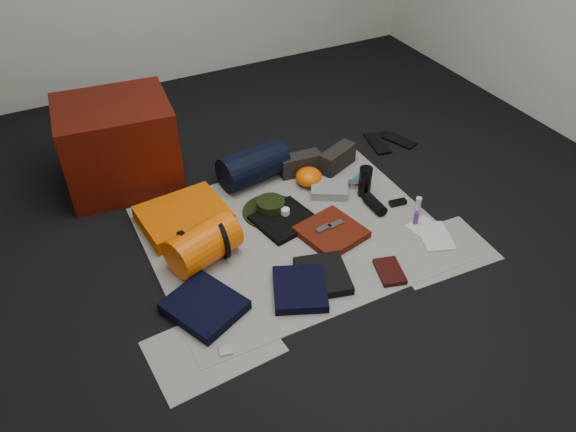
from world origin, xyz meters
name	(u,v)px	position (x,y,z in m)	size (l,w,h in m)	color
floor	(293,234)	(0.00, 0.00, -0.01)	(4.50, 4.50, 0.02)	black
newspaper_mat	(293,233)	(0.00, 0.00, 0.00)	(1.60, 1.30, 0.01)	#B1ADA4
newspaper_sheet_front_left	(213,347)	(-0.70, -0.55, 0.00)	(0.58, 0.40, 0.00)	#B1ADA4
newspaper_sheet_front_right	(439,251)	(0.65, -0.50, 0.00)	(0.58, 0.40, 0.00)	#B1ADA4
red_cabinet	(119,145)	(-0.72, 0.94, 0.28)	(0.66, 0.55, 0.55)	#4D0E05
sleeping_pad	(184,216)	(-0.53, 0.37, 0.05)	(0.48, 0.39, 0.09)	#F86202
stuff_sack	(204,244)	(-0.53, 0.01, 0.12)	(0.22, 0.22, 0.38)	#F25A04
sack_strap_left	(186,250)	(-0.63, 0.01, 0.11)	(0.22, 0.22, 0.03)	black
sack_strap_right	(221,239)	(-0.43, 0.01, 0.11)	(0.22, 0.22, 0.03)	black
navy_duffel	(253,166)	(0.01, 0.57, 0.12)	(0.22, 0.22, 0.43)	black
boonie_brim	(271,211)	(-0.03, 0.23, 0.01)	(0.34, 0.34, 0.01)	black
boonie_crown	(271,206)	(-0.03, 0.23, 0.05)	(0.17, 0.17, 0.07)	black
hiking_boot_left	(300,164)	(0.32, 0.51, 0.07)	(0.27, 0.10, 0.14)	black
hiking_boot_right	(337,158)	(0.57, 0.46, 0.08)	(0.28, 0.10, 0.14)	black
flip_flop_left	(377,143)	(0.98, 0.59, 0.01)	(0.10, 0.28, 0.02)	black
flip_flop_right	(397,140)	(1.13, 0.57, 0.01)	(0.10, 0.28, 0.02)	black
trousers_navy_a	(205,306)	(-0.66, -0.32, 0.03)	(0.30, 0.35, 0.05)	black
trousers_navy_b	(300,289)	(-0.18, -0.43, 0.03)	(0.26, 0.30, 0.05)	black
trousers_charcoal	(323,276)	(-0.03, -0.40, 0.03)	(0.25, 0.29, 0.05)	black
black_tshirt	(284,220)	(0.00, 0.11, 0.02)	(0.32, 0.30, 0.03)	black
red_shirt	(331,232)	(0.18, -0.12, 0.03)	(0.32, 0.32, 0.04)	#571609
orange_stuff_sack	(309,177)	(0.31, 0.38, 0.06)	(0.17, 0.17, 0.11)	#F25A04
first_aid_pouch	(329,190)	(0.37, 0.23, 0.03)	(0.22, 0.17, 0.06)	gray
water_bottle	(365,182)	(0.56, 0.12, 0.11)	(0.08, 0.08, 0.20)	black
speaker	(375,204)	(0.54, -0.03, 0.04)	(0.07, 0.07, 0.17)	black
compact_camera	(356,184)	(0.57, 0.22, 0.03)	(0.10, 0.06, 0.04)	#9E9FA3
cyan_case	(360,179)	(0.62, 0.25, 0.02)	(0.11, 0.07, 0.03)	#1069A0
toiletry_purple	(416,218)	(0.67, -0.26, 0.05)	(0.03, 0.03, 0.09)	#59267A
toiletry_clear	(418,205)	(0.75, -0.17, 0.06)	(0.03, 0.03, 0.10)	silver
paperback_book	(390,271)	(0.30, -0.53, 0.02)	(0.13, 0.19, 0.03)	black
map_booklet	(435,236)	(0.70, -0.40, 0.01)	(0.17, 0.24, 0.01)	silver
map_printout	(427,230)	(0.70, -0.34, 0.01)	(0.16, 0.21, 0.01)	silver
sunglasses	(398,203)	(0.69, -0.06, 0.02)	(0.11, 0.04, 0.03)	black
key_cluster	(226,350)	(-0.66, -0.60, 0.01)	(0.06, 0.06, 0.01)	#9E9FA3
tape_roll	(285,212)	(0.02, 0.14, 0.06)	(0.05, 0.05, 0.04)	white
energy_bar_a	(324,228)	(0.14, -0.10, 0.06)	(0.10, 0.04, 0.01)	#9E9FA3
energy_bar_b	(336,224)	(0.22, -0.10, 0.06)	(0.10, 0.04, 0.01)	#9E9FA3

